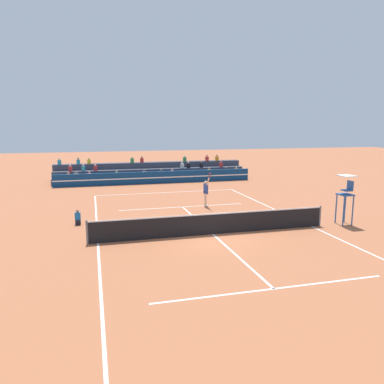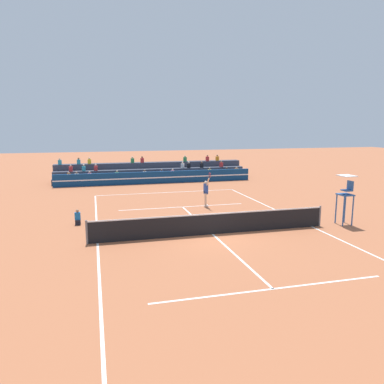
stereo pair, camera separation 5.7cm
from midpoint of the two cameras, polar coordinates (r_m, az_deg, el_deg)
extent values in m
plane|color=#AD603D|center=(18.53, 3.26, -6.46)|extent=(120.00, 120.00, 0.00)
cube|color=white|center=(29.77, -3.84, -0.07)|extent=(11.00, 0.10, 0.01)
cube|color=white|center=(17.68, -14.10, -7.57)|extent=(0.10, 23.80, 0.01)
cube|color=white|center=(20.84, 17.85, -5.04)|extent=(0.10, 23.80, 0.01)
cube|color=white|center=(12.96, 12.36, -14.22)|extent=(8.25, 0.10, 0.01)
cube|color=white|center=(24.52, -1.39, -2.28)|extent=(8.25, 0.10, 0.01)
cube|color=white|center=(18.53, 3.26, -6.44)|extent=(0.10, 12.85, 0.01)
cylinder|color=slate|center=(17.53, -15.66, -5.93)|extent=(0.10, 0.10, 1.10)
cylinder|color=slate|center=(20.95, 18.97, -3.48)|extent=(0.10, 0.10, 1.10)
cube|color=black|center=(18.39, 3.27, -4.96)|extent=(11.90, 0.02, 1.00)
cube|color=white|center=(18.26, 3.29, -3.36)|extent=(11.90, 0.04, 0.06)
cube|color=navy|center=(34.39, -5.39, 2.22)|extent=(18.00, 0.24, 1.10)
cube|color=white|center=(34.26, -5.35, 2.19)|extent=(18.00, 0.02, 0.10)
cube|color=#383D4C|center=(35.67, -5.72, 2.06)|extent=(18.36, 0.95, 0.55)
cube|color=orange|center=(35.07, -18.21, 2.27)|extent=(0.32, 0.22, 0.44)
sphere|color=tan|center=(35.03, -18.24, 2.79)|extent=(0.18, 0.18, 0.18)
cube|color=#2D4CA5|center=(35.55, -4.61, 2.85)|extent=(0.32, 0.22, 0.44)
sphere|color=brown|center=(35.51, -4.61, 3.36)|extent=(0.18, 0.18, 0.18)
cube|color=silver|center=(35.03, -17.12, 2.32)|extent=(0.32, 0.22, 0.44)
sphere|color=#9E7051|center=(34.99, -17.15, 2.84)|extent=(0.18, 0.18, 0.18)
cube|color=pink|center=(35.75, -2.93, 2.91)|extent=(0.32, 0.22, 0.44)
sphere|color=beige|center=(35.71, -2.93, 3.42)|extent=(0.18, 0.18, 0.18)
cube|color=black|center=(37.25, 5.33, 3.18)|extent=(0.32, 0.22, 0.44)
sphere|color=brown|center=(37.21, 5.34, 3.66)|extent=(0.18, 0.18, 0.18)
cube|color=#338C4C|center=(35.06, -11.30, 2.58)|extent=(0.32, 0.22, 0.44)
sphere|color=tan|center=(35.02, -11.32, 3.10)|extent=(0.18, 0.18, 0.18)
cube|color=#B2B2B7|center=(35.30, -7.18, 2.75)|extent=(0.32, 0.22, 0.44)
sphere|color=brown|center=(35.27, -7.19, 3.27)|extent=(0.18, 0.18, 0.18)
cube|color=orange|center=(37.62, 6.84, 3.22)|extent=(0.32, 0.22, 0.44)
sphere|color=tan|center=(37.59, 6.86, 3.70)|extent=(0.18, 0.18, 0.18)
cube|color=pink|center=(35.00, -15.28, 2.41)|extent=(0.32, 0.22, 0.44)
sphere|color=tan|center=(34.96, -15.30, 2.93)|extent=(0.18, 0.18, 0.18)
cube|color=yellow|center=(36.68, 2.73, 3.10)|extent=(0.32, 0.22, 0.44)
sphere|color=#9E7051|center=(36.64, 2.74, 3.60)|extent=(0.18, 0.18, 0.18)
cube|color=#383D4C|center=(36.56, -5.96, 2.69)|extent=(18.36, 0.95, 1.10)
cube|color=black|center=(37.02, -0.46, 4.03)|extent=(0.32, 0.22, 0.44)
sphere|color=beige|center=(36.99, -0.46, 4.53)|extent=(0.18, 0.18, 0.18)
cube|color=black|center=(37.37, 1.51, 4.09)|extent=(0.32, 0.22, 0.44)
sphere|color=brown|center=(37.33, 1.51, 4.58)|extent=(0.18, 0.18, 0.18)
cube|color=red|center=(35.94, -17.95, 3.35)|extent=(0.32, 0.22, 0.44)
sphere|color=beige|center=(35.90, -17.98, 3.85)|extent=(0.18, 0.18, 0.18)
cube|color=teal|center=(35.89, -16.12, 3.44)|extent=(0.32, 0.22, 0.44)
sphere|color=beige|center=(35.86, -16.14, 3.94)|extent=(0.18, 0.18, 0.18)
cube|color=red|center=(35.88, -14.41, 3.51)|extent=(0.32, 0.22, 0.44)
sphere|color=beige|center=(35.85, -14.43, 4.02)|extent=(0.18, 0.18, 0.18)
cube|color=red|center=(38.00, 4.53, 4.16)|extent=(0.32, 0.22, 0.44)
sphere|color=#9E7051|center=(37.97, 4.54, 4.64)|extent=(0.18, 0.18, 0.18)
cube|color=silver|center=(36.87, -1.40, 4.00)|extent=(0.32, 0.22, 0.44)
sphere|color=beige|center=(36.84, -1.41, 4.50)|extent=(0.18, 0.18, 0.18)
cube|color=#383D4C|center=(37.46, -6.20, 3.28)|extent=(18.36, 0.95, 1.65)
cube|color=#338C4C|center=(36.95, -9.02, 4.75)|extent=(0.32, 0.22, 0.44)
sphere|color=beige|center=(36.93, -9.03, 5.25)|extent=(0.18, 0.18, 0.18)
cube|color=teal|center=(36.89, -19.46, 4.29)|extent=(0.32, 0.22, 0.44)
sphere|color=beige|center=(36.86, -19.49, 4.78)|extent=(0.18, 0.18, 0.18)
cube|color=teal|center=(36.79, -16.84, 4.42)|extent=(0.32, 0.22, 0.44)
sphere|color=brown|center=(36.76, -16.87, 4.91)|extent=(0.18, 0.18, 0.18)
cube|color=#338C4C|center=(37.85, -1.03, 5.00)|extent=(0.32, 0.22, 0.44)
sphere|color=beige|center=(37.82, -1.03, 5.49)|extent=(0.18, 0.18, 0.18)
cube|color=red|center=(38.47, 2.40, 5.08)|extent=(0.32, 0.22, 0.44)
sphere|color=#9E7051|center=(38.45, 2.40, 5.56)|extent=(0.18, 0.18, 0.18)
cube|color=yellow|center=(36.77, -15.33, 4.49)|extent=(0.32, 0.22, 0.44)
sphere|color=beige|center=(36.74, -15.35, 4.99)|extent=(0.18, 0.18, 0.18)
cube|color=orange|center=(38.80, 3.91, 5.11)|extent=(0.32, 0.22, 0.44)
sphere|color=brown|center=(38.77, 3.92, 5.58)|extent=(0.18, 0.18, 0.18)
cube|color=red|center=(37.06, -7.56, 4.81)|extent=(0.32, 0.22, 0.44)
sphere|color=brown|center=(37.03, -7.57, 5.30)|extent=(0.18, 0.18, 0.18)
cylinder|color=#285699|center=(21.33, 22.17, -2.76)|extent=(0.07, 0.07, 1.60)
cylinder|color=#285699|center=(21.83, 21.16, -2.41)|extent=(0.07, 0.07, 1.60)
cylinder|color=#285699|center=(21.67, 23.35, -2.65)|extent=(0.07, 0.07, 1.60)
cylinder|color=#285699|center=(22.16, 22.34, -2.31)|extent=(0.07, 0.07, 1.60)
cube|color=#285699|center=(21.59, 22.40, -0.38)|extent=(0.68, 0.76, 0.06)
cube|color=#285699|center=(21.59, 22.57, 0.23)|extent=(0.44, 0.48, 0.06)
cube|color=#285699|center=(21.67, 23.04, 0.90)|extent=(0.06, 0.48, 0.52)
cube|color=white|center=(21.44, 22.59, 2.30)|extent=(0.76, 0.84, 0.04)
cube|color=black|center=(21.15, -16.90, -4.61)|extent=(0.28, 0.36, 0.12)
cube|color=black|center=(21.12, -16.92, -4.30)|extent=(0.28, 0.24, 0.18)
cube|color=#1966B2|center=(21.05, -16.96, -3.53)|extent=(0.30, 0.18, 0.40)
sphere|color=#9E7051|center=(20.98, -17.00, -2.76)|extent=(0.17, 0.17, 0.17)
cylinder|color=beige|center=(24.69, 2.14, -1.14)|extent=(0.14, 0.14, 0.90)
cylinder|color=beige|center=(24.46, 2.14, -1.25)|extent=(0.14, 0.14, 0.90)
cube|color=navy|center=(24.50, 2.18, -0.07)|extent=(0.22, 0.33, 0.20)
cube|color=#2D4CA5|center=(24.45, 2.19, 0.63)|extent=(0.22, 0.37, 0.56)
sphere|color=beige|center=(24.39, 2.19, 1.46)|extent=(0.22, 0.22, 0.22)
cube|color=white|center=(24.79, 2.22, -2.05)|extent=(0.27, 0.13, 0.09)
cube|color=white|center=(24.56, 2.22, -2.17)|extent=(0.27, 0.13, 0.09)
cylinder|color=beige|center=(24.68, 1.99, 0.58)|extent=(0.09, 0.09, 0.56)
cylinder|color=beige|center=(24.01, 2.52, 1.58)|extent=(0.11, 0.41, 0.55)
cylinder|color=black|center=(23.76, 2.71, 2.30)|extent=(0.04, 0.15, 0.20)
torus|color=#B21E1E|center=(23.65, 2.80, 2.62)|extent=(0.05, 0.43, 0.43)
sphere|color=#C6DB33|center=(20.16, -8.96, -5.08)|extent=(0.07, 0.07, 0.07)
camera|label=1|loc=(0.03, -89.93, 0.01)|focal=35.00mm
camera|label=2|loc=(0.03, 90.07, -0.01)|focal=35.00mm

